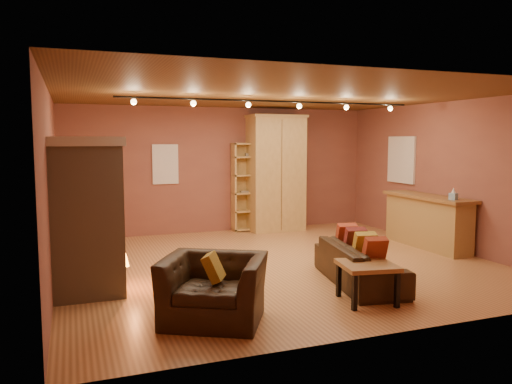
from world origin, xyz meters
name	(u,v)px	position (x,y,z in m)	size (l,w,h in m)	color
floor	(278,263)	(0.00, 0.00, 0.00)	(7.00, 7.00, 0.00)	#A26639
ceiling	(279,95)	(0.00, 0.00, 2.80)	(7.00, 7.00, 0.00)	brown
back_wall	(223,170)	(0.00, 3.25, 1.40)	(7.00, 0.02, 2.80)	brown
left_wall	(51,188)	(-3.50, 0.00, 1.40)	(0.02, 6.50, 2.80)	brown
right_wall	(448,176)	(3.50, 0.00, 1.40)	(0.02, 6.50, 2.80)	brown
fireplace	(88,216)	(-3.04, -0.60, 1.06)	(1.01, 0.98, 2.12)	tan
back_window	(165,164)	(-1.30, 3.23, 1.55)	(0.56, 0.04, 0.86)	white
bookcase	(249,186)	(0.60, 3.14, 1.02)	(0.82, 0.32, 2.01)	tan
armoire	(276,173)	(1.17, 2.91, 1.32)	(1.29, 0.73, 2.64)	tan
bar_counter	(427,221)	(3.20, 0.18, 0.52)	(0.57, 2.12, 1.01)	tan
tissue_box	(453,195)	(3.15, -0.55, 1.10)	(0.15, 0.15, 0.21)	#83B0D2
right_window	(401,160)	(3.47, 1.40, 1.65)	(0.05, 0.90, 1.00)	white
loveseat	(359,256)	(0.65, -1.47, 0.40)	(0.92, 2.03, 0.80)	black
armchair	(214,278)	(-1.74, -2.19, 0.50)	(1.36, 1.20, 1.00)	black
coffee_table	(367,269)	(0.28, -2.25, 0.43)	(0.77, 0.77, 0.51)	olive
track_rail	(274,103)	(0.00, 0.20, 2.69)	(5.20, 0.09, 0.13)	black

